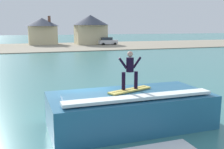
# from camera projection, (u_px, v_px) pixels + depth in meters

# --- Properties ---
(ground_plane) EXTENTS (260.00, 260.00, 0.00)m
(ground_plane) POSITION_uv_depth(u_px,v_px,m) (87.00, 119.00, 12.59)
(ground_plane) COLOR teal
(wave_crest) EXTENTS (6.97, 3.29, 1.64)m
(wave_crest) POSITION_uv_depth(u_px,v_px,m) (130.00, 109.00, 11.55)
(wave_crest) COLOR #256187
(wave_crest) RESTS_ON ground_plane
(surfboard) EXTENTS (2.13, 1.11, 0.06)m
(surfboard) POSITION_uv_depth(u_px,v_px,m) (130.00, 90.00, 11.23)
(surfboard) COLOR #EAD159
(surfboard) RESTS_ON wave_crest
(surfer) EXTENTS (1.05, 0.32, 1.62)m
(surfer) POSITION_uv_depth(u_px,v_px,m) (130.00, 68.00, 11.13)
(surfer) COLOR black
(surfer) RESTS_ON surfboard
(shoreline_bank) EXTENTS (120.00, 24.30, 0.14)m
(shoreline_bank) POSITION_uv_depth(u_px,v_px,m) (35.00, 47.00, 54.79)
(shoreline_bank) COLOR gray
(shoreline_bank) RESTS_ON ground_plane
(car_far_shore) EXTENTS (4.35, 2.12, 1.86)m
(car_far_shore) POSITION_uv_depth(u_px,v_px,m) (108.00, 41.00, 61.11)
(car_far_shore) COLOR silver
(car_far_shore) RESTS_ON ground_plane
(house_gabled_white) EXTENTS (8.69, 8.69, 7.00)m
(house_gabled_white) POSITION_uv_depth(u_px,v_px,m) (90.00, 27.00, 62.52)
(house_gabled_white) COLOR beige
(house_gabled_white) RESTS_ON ground_plane
(house_small_cottage) EXTENTS (7.99, 7.99, 6.75)m
(house_small_cottage) POSITION_uv_depth(u_px,v_px,m) (42.00, 29.00, 62.45)
(house_small_cottage) COLOR beige
(house_small_cottage) RESTS_ON ground_plane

